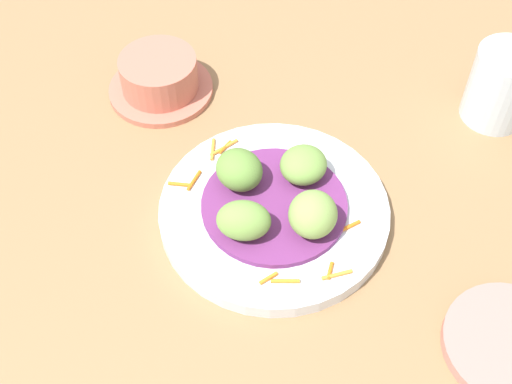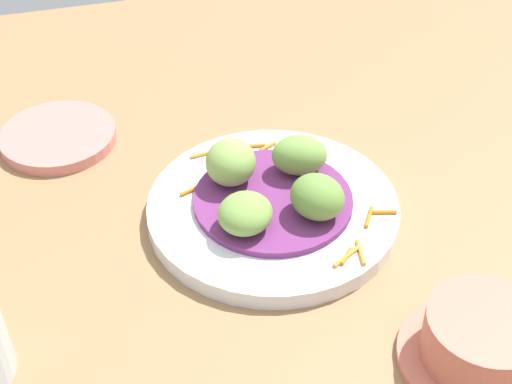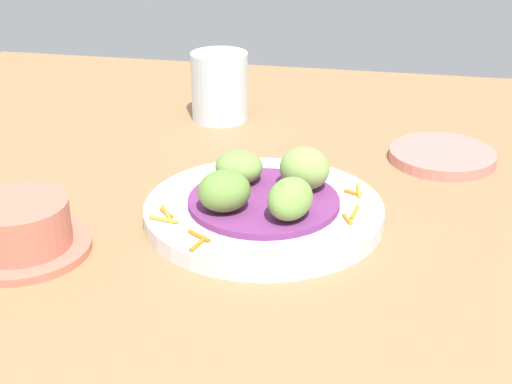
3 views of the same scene
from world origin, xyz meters
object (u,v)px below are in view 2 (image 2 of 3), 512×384
Objects in this scene: guac_scoop_center at (231,162)px; guac_scoop_back at (318,199)px; guac_scoop_right at (245,213)px; side_plate_small at (58,137)px; terracotta_bowl at (482,343)px; main_plate at (273,209)px; guac_scoop_left at (299,155)px.

guac_scoop_center reaches higher than guac_scoop_back.
side_plate_small is (15.66, -21.67, -3.43)cm from guac_scoop_right.
guac_scoop_back reaches higher than side_plate_small.
guac_scoop_right is 6.94cm from guac_scoop_back.
terracotta_bowl is (-14.48, 18.10, -1.76)cm from guac_scoop_right.
main_plate is at bearing -138.60° from guac_scoop_right.
guac_scoop_back reaches higher than terracotta_bowl.
guac_scoop_left reaches higher than main_plate.
guac_scoop_center is 1.00× the size of guac_scoop_back.
side_plate_small is 0.98× the size of terracotta_bowl.
guac_scoop_back is (-6.48, 7.35, -0.19)cm from guac_scoop_center.
terracotta_bowl is at bearing 127.16° from side_plate_small.
guac_scoop_right is at bearing -51.34° from terracotta_bowl.
guac_scoop_right is 26.95cm from side_plate_small.
guac_scoop_back is (-3.24, 3.68, 3.60)cm from main_plate.
main_plate is at bearing -63.14° from terracotta_bowl.
main_plate is 4.67× the size of guac_scoop_center.
main_plate is 4.46× the size of guac_scoop_left.
guac_scoop_right reaches higher than terracotta_bowl.
guac_scoop_left is 1.05× the size of guac_scoop_right.
terracotta_bowl is (-14.05, 25.02, -2.34)cm from guac_scoop_center.
main_plate is 4.67× the size of guac_scoop_back.
guac_scoop_center is at bearing -60.68° from terracotta_bowl.
guac_scoop_center is (6.92, -0.43, 0.23)cm from guac_scoop_left.
guac_scoop_left reaches higher than guac_scoop_right.
terracotta_bowl reaches higher than main_plate.
guac_scoop_left is 6.93cm from guac_scoop_center.
main_plate is 6.08cm from guac_scoop_back.
guac_scoop_back is at bearing -66.81° from terracotta_bowl.
terracotta_bowl is at bearing 113.19° from guac_scoop_back.
main_plate is 4.68× the size of guac_scoop_right.
guac_scoop_center is 0.41× the size of side_plate_small.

